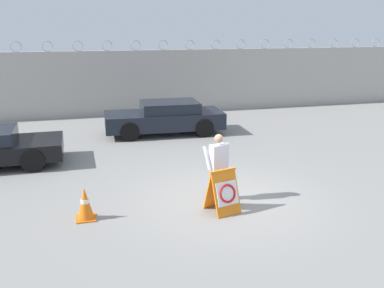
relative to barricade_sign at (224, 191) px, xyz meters
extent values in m
plane|color=gray|center=(0.34, 0.65, -0.50)|extent=(90.00, 90.00, 0.00)
cube|color=#ADA8A0|center=(0.34, 11.80, 1.01)|extent=(36.00, 0.30, 3.01)
torus|color=gray|center=(-5.53, 11.80, 2.73)|extent=(0.47, 0.03, 0.47)
torus|color=gray|center=(-4.23, 11.80, 2.73)|extent=(0.47, 0.03, 0.47)
torus|color=gray|center=(-2.92, 11.80, 2.73)|extent=(0.47, 0.03, 0.47)
torus|color=gray|center=(-1.62, 11.80, 2.73)|extent=(0.47, 0.03, 0.47)
torus|color=gray|center=(-0.31, 11.80, 2.73)|extent=(0.47, 0.03, 0.47)
torus|color=gray|center=(0.99, 11.80, 2.73)|extent=(0.47, 0.03, 0.47)
torus|color=gray|center=(2.29, 11.80, 2.73)|extent=(0.47, 0.03, 0.47)
torus|color=gray|center=(3.60, 11.80, 2.73)|extent=(0.47, 0.03, 0.47)
torus|color=gray|center=(4.90, 11.80, 2.73)|extent=(0.47, 0.03, 0.47)
torus|color=gray|center=(6.20, 11.80, 2.73)|extent=(0.47, 0.03, 0.47)
torus|color=gray|center=(7.51, 11.80, 2.73)|extent=(0.47, 0.03, 0.47)
torus|color=gray|center=(8.81, 11.80, 2.73)|extent=(0.47, 0.03, 0.47)
torus|color=gray|center=(10.12, 11.80, 2.73)|extent=(0.47, 0.03, 0.47)
torus|color=gray|center=(11.42, 11.80, 2.73)|extent=(0.47, 0.03, 0.47)
torus|color=gray|center=(12.72, 11.80, 2.73)|extent=(0.47, 0.03, 0.47)
cube|color=orange|center=(0.03, -0.10, -0.02)|extent=(0.70, 0.50, 0.97)
cube|color=orange|center=(-0.05, 0.20, -0.02)|extent=(0.70, 0.50, 0.97)
cube|color=orange|center=(-0.01, 0.05, 0.48)|extent=(0.67, 0.23, 0.05)
cube|color=white|center=(0.04, -0.14, 0.00)|extent=(0.57, 0.32, 0.52)
torus|color=red|center=(0.04, -0.15, 0.00)|extent=(0.46, 0.29, 0.43)
cylinder|color=#514C42|center=(0.19, 0.74, -0.10)|extent=(0.15, 0.15, 0.79)
cylinder|color=#514C42|center=(0.01, 0.68, -0.10)|extent=(0.15, 0.15, 0.79)
cube|color=silver|center=(0.10, 0.71, 0.59)|extent=(0.46, 0.33, 0.61)
sphere|color=tan|center=(0.10, 0.71, 1.05)|extent=(0.21, 0.21, 0.21)
cylinder|color=silver|center=(0.35, 0.79, 0.61)|extent=(0.09, 0.09, 0.58)
cylinder|color=silver|center=(-0.17, 0.73, 0.58)|extent=(0.18, 0.34, 0.56)
cube|color=orange|center=(-3.06, 0.41, -0.48)|extent=(0.43, 0.43, 0.03)
cone|color=orange|center=(-3.06, 0.41, -0.12)|extent=(0.37, 0.37, 0.71)
cylinder|color=white|center=(-3.06, 0.41, -0.08)|extent=(0.18, 0.18, 0.10)
cylinder|color=black|center=(-4.46, 5.84, -0.16)|extent=(0.69, 0.20, 0.69)
cylinder|color=black|center=(-4.44, 4.05, -0.16)|extent=(0.69, 0.20, 0.69)
cylinder|color=black|center=(-1.31, 6.76, -0.15)|extent=(0.71, 0.23, 0.70)
cylinder|color=black|center=(-1.24, 8.49, -0.15)|extent=(0.71, 0.23, 0.70)
cylinder|color=black|center=(1.52, 6.64, -0.15)|extent=(0.71, 0.23, 0.70)
cylinder|color=black|center=(1.59, 8.37, -0.15)|extent=(0.71, 0.23, 0.70)
cube|color=black|center=(0.14, 7.57, 0.06)|extent=(4.63, 2.03, 0.62)
cube|color=black|center=(0.37, 7.56, 0.57)|extent=(2.26, 1.75, 0.41)
camera|label=1|loc=(-3.03, -8.56, 3.63)|focal=40.00mm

